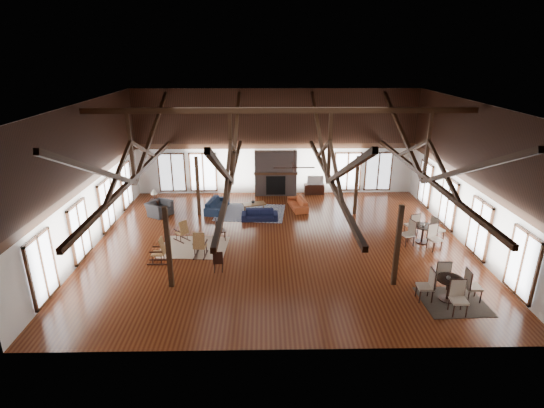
{
  "coord_description": "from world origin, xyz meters",
  "views": [
    {
      "loc": [
        -0.64,
        -16.85,
        8.01
      ],
      "look_at": [
        -0.31,
        1.0,
        1.47
      ],
      "focal_mm": 28.0,
      "sensor_mm": 36.0,
      "label": 1
    }
  ],
  "objects_px": {
    "sofa_navy_front": "(260,215)",
    "sofa_orange": "(298,204)",
    "sofa_navy_left": "(217,205)",
    "cafe_table_near": "(449,285)",
    "coffee_table": "(254,204)",
    "tv_console": "(314,189)",
    "cafe_table_far": "(423,231)",
    "armchair": "(159,208)"
  },
  "relations": [
    {
      "from": "sofa_navy_left",
      "to": "cafe_table_far",
      "type": "distance_m",
      "value": 10.29
    },
    {
      "from": "coffee_table",
      "to": "sofa_navy_front",
      "type": "bearing_deg",
      "value": -91.33
    },
    {
      "from": "sofa_orange",
      "to": "coffee_table",
      "type": "xyz_separation_m",
      "value": [
        -2.31,
        -0.41,
        0.12
      ]
    },
    {
      "from": "cafe_table_far",
      "to": "tv_console",
      "type": "relative_size",
      "value": 1.85
    },
    {
      "from": "tv_console",
      "to": "sofa_navy_left",
      "type": "bearing_deg",
      "value": -154.34
    },
    {
      "from": "sofa_orange",
      "to": "coffee_table",
      "type": "bearing_deg",
      "value": -90.18
    },
    {
      "from": "cafe_table_near",
      "to": "cafe_table_far",
      "type": "height_order",
      "value": "cafe_table_near"
    },
    {
      "from": "sofa_orange",
      "to": "cafe_table_far",
      "type": "xyz_separation_m",
      "value": [
        5.15,
        -4.31,
        0.27
      ]
    },
    {
      "from": "sofa_navy_left",
      "to": "sofa_orange",
      "type": "bearing_deg",
      "value": -75.63
    },
    {
      "from": "cafe_table_far",
      "to": "tv_console",
      "type": "xyz_separation_m",
      "value": [
        -4.0,
        6.74,
        -0.26
      ]
    },
    {
      "from": "sofa_navy_left",
      "to": "coffee_table",
      "type": "xyz_separation_m",
      "value": [
        1.96,
        -0.22,
        0.09
      ]
    },
    {
      "from": "coffee_table",
      "to": "tv_console",
      "type": "bearing_deg",
      "value": 23.52
    },
    {
      "from": "sofa_orange",
      "to": "cafe_table_near",
      "type": "bearing_deg",
      "value": 16.35
    },
    {
      "from": "sofa_navy_left",
      "to": "tv_console",
      "type": "xyz_separation_m",
      "value": [
        5.43,
        2.61,
        -0.01
      ]
    },
    {
      "from": "cafe_table_near",
      "to": "tv_console",
      "type": "distance_m",
      "value": 11.77
    },
    {
      "from": "sofa_navy_front",
      "to": "sofa_orange",
      "type": "relative_size",
      "value": 0.96
    },
    {
      "from": "tv_console",
      "to": "armchair",
      "type": "bearing_deg",
      "value": -158.41
    },
    {
      "from": "armchair",
      "to": "tv_console",
      "type": "xyz_separation_m",
      "value": [
        8.29,
        3.28,
        -0.08
      ]
    },
    {
      "from": "armchair",
      "to": "sofa_orange",
      "type": "bearing_deg",
      "value": -51.89
    },
    {
      "from": "cafe_table_near",
      "to": "tv_console",
      "type": "xyz_separation_m",
      "value": [
        -3.27,
        11.3,
        -0.27
      ]
    },
    {
      "from": "sofa_navy_front",
      "to": "sofa_orange",
      "type": "distance_m",
      "value": 2.56
    },
    {
      "from": "sofa_navy_front",
      "to": "sofa_navy_left",
      "type": "bearing_deg",
      "value": 147.86
    },
    {
      "from": "sofa_navy_front",
      "to": "armchair",
      "type": "relative_size",
      "value": 1.6
    },
    {
      "from": "sofa_orange",
      "to": "tv_console",
      "type": "xyz_separation_m",
      "value": [
        1.15,
        2.43,
        0.02
      ]
    },
    {
      "from": "sofa_navy_left",
      "to": "coffee_table",
      "type": "bearing_deg",
      "value": -84.58
    },
    {
      "from": "coffee_table",
      "to": "armchair",
      "type": "distance_m",
      "value": 4.85
    },
    {
      "from": "sofa_navy_left",
      "to": "sofa_orange",
      "type": "height_order",
      "value": "sofa_navy_left"
    },
    {
      "from": "sofa_navy_front",
      "to": "cafe_table_near",
      "type": "distance_m",
      "value": 9.73
    },
    {
      "from": "cafe_table_far",
      "to": "cafe_table_near",
      "type": "bearing_deg",
      "value": -99.09
    },
    {
      "from": "sofa_navy_left",
      "to": "tv_console",
      "type": "relative_size",
      "value": 1.76
    },
    {
      "from": "sofa_navy_front",
      "to": "cafe_table_far",
      "type": "relative_size",
      "value": 0.84
    },
    {
      "from": "sofa_navy_front",
      "to": "tv_console",
      "type": "bearing_deg",
      "value": 51.3
    },
    {
      "from": "cafe_table_far",
      "to": "sofa_orange",
      "type": "bearing_deg",
      "value": 140.07
    },
    {
      "from": "sofa_orange",
      "to": "armchair",
      "type": "height_order",
      "value": "armchair"
    },
    {
      "from": "sofa_navy_left",
      "to": "cafe_table_near",
      "type": "bearing_deg",
      "value": -123.04
    },
    {
      "from": "sofa_orange",
      "to": "armchair",
      "type": "relative_size",
      "value": 1.66
    },
    {
      "from": "sofa_navy_front",
      "to": "sofa_navy_left",
      "type": "xyz_separation_m",
      "value": [
        -2.26,
        1.4,
        0.04
      ]
    },
    {
      "from": "tv_console",
      "to": "coffee_table",
      "type": "bearing_deg",
      "value": -140.73
    },
    {
      "from": "sofa_navy_left",
      "to": "coffee_table",
      "type": "relative_size",
      "value": 1.6
    },
    {
      "from": "sofa_navy_front",
      "to": "sofa_orange",
      "type": "height_order",
      "value": "sofa_orange"
    },
    {
      "from": "sofa_navy_front",
      "to": "sofa_orange",
      "type": "bearing_deg",
      "value": 37.73
    },
    {
      "from": "sofa_navy_left",
      "to": "cafe_table_near",
      "type": "xyz_separation_m",
      "value": [
        8.7,
        -8.69,
        0.26
      ]
    }
  ]
}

